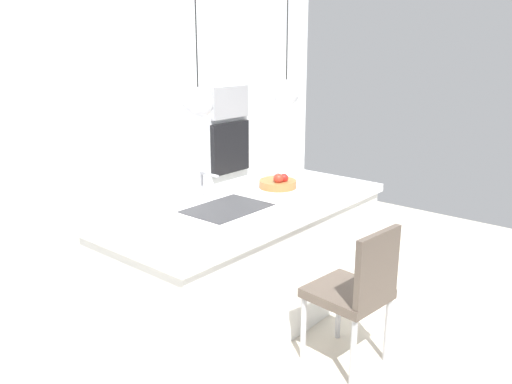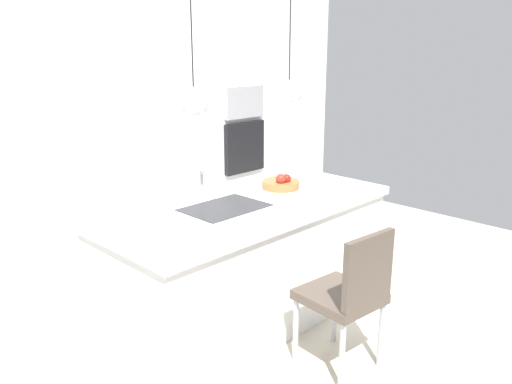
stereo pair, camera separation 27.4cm
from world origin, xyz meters
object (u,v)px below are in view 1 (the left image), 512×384
(fruit_bowl, at_px, (278,183))
(oven, at_px, (230,148))
(chair_near, at_px, (357,289))
(microwave, at_px, (229,102))

(fruit_bowl, bearing_deg, oven, 54.67)
(oven, relative_size, chair_near, 0.61)
(fruit_bowl, height_order, chair_near, fruit_bowl)
(microwave, relative_size, chair_near, 0.58)
(oven, xyz_separation_m, chair_near, (-1.56, -2.51, -0.33))
(oven, distance_m, chair_near, 2.98)
(microwave, relative_size, oven, 0.96)
(fruit_bowl, xyz_separation_m, microwave, (1.08, 1.52, 0.43))
(microwave, distance_m, oven, 0.50)
(oven, bearing_deg, microwave, 0.00)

